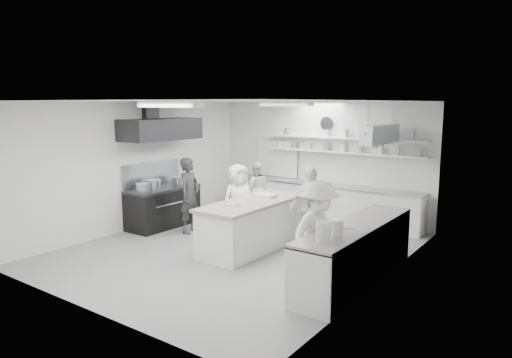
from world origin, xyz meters
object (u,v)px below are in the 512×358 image
Objects in this scene: stove at (163,208)px; prep_island at (253,226)px; back_counter at (324,202)px; right_counter at (356,254)px; cook_stove at (190,195)px; cook_back at (256,188)px.

prep_island is (2.79, -0.14, 0.02)m from stove.
right_counter reaches higher than back_counter.
right_counter is 1.30× the size of prep_island.
cook_stove is (-4.33, 0.57, 0.40)m from right_counter.
back_counter is at bearing 87.65° from prep_island.
stove is 0.71× the size of prep_island.
right_counter is 4.39m from cook_stove.
stove is 5.28m from right_counter.
stove is at bearing 76.81° from cook_stove.
right_counter is 2.32× the size of cook_back.
cook_back is at bearing 124.18° from prep_island.
right_counter is 5.05m from cook_back.
prep_island reaches higher than stove.
right_counter is 2.50m from prep_island.
right_counter is 1.89× the size of cook_stove.
prep_island is 1.46× the size of cook_stove.
prep_island is at bearing -92.11° from back_counter.
prep_island is at bearing 86.64° from cook_back.
cook_back is (-1.78, -0.50, 0.25)m from back_counter.
cook_back is (-4.13, 2.90, 0.24)m from right_counter.
back_counter is 2.94m from prep_island.
cook_stove reaches higher than prep_island.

